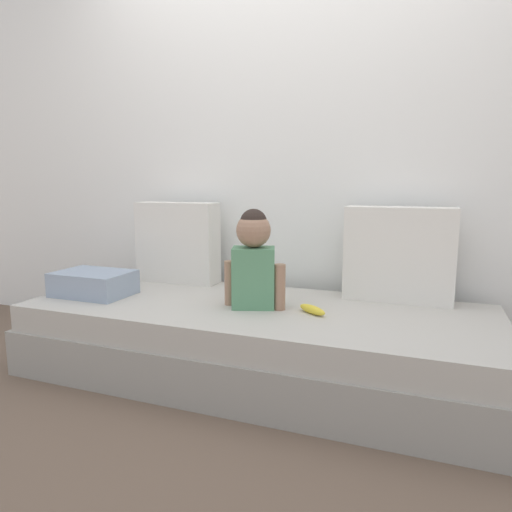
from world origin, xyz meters
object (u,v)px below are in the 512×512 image
(banana, at_px, (312,310))
(folded_blanket, at_px, (94,283))
(toddler, at_px, (254,258))
(throw_pillow_right, at_px, (399,254))
(throw_pillow_left, at_px, (178,242))
(couch, at_px, (256,341))

(banana, height_order, folded_blanket, folded_blanket)
(toddler, xyz_separation_m, banana, (0.30, -0.01, -0.22))
(throw_pillow_right, bearing_deg, throw_pillow_left, 180.00)
(banana, relative_size, folded_blanket, 0.42)
(banana, distance_m, folded_blanket, 1.20)
(throw_pillow_right, distance_m, folded_blanket, 1.63)
(couch, distance_m, toddler, 0.43)
(throw_pillow_right, bearing_deg, toddler, -149.25)
(throw_pillow_left, height_order, banana, throw_pillow_left)
(throw_pillow_right, relative_size, folded_blanket, 1.36)
(couch, height_order, banana, banana)
(throw_pillow_left, bearing_deg, couch, -28.68)
(throw_pillow_left, height_order, toddler, throw_pillow_left)
(couch, distance_m, banana, 0.37)
(couch, relative_size, toddler, 4.89)
(throw_pillow_left, relative_size, throw_pillow_right, 0.94)
(throw_pillow_right, height_order, folded_blanket, throw_pillow_right)
(throw_pillow_right, xyz_separation_m, banana, (-0.35, -0.40, -0.22))
(throw_pillow_left, distance_m, folded_blanket, 0.56)
(toddler, distance_m, folded_blanket, 0.93)
(toddler, bearing_deg, folded_blanket, -174.62)
(folded_blanket, bearing_deg, banana, 3.49)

